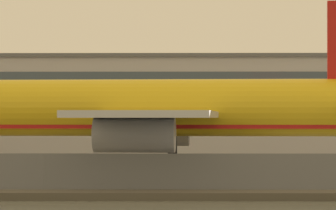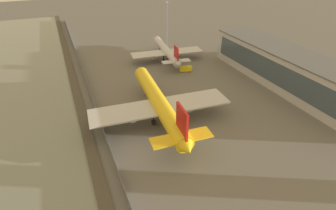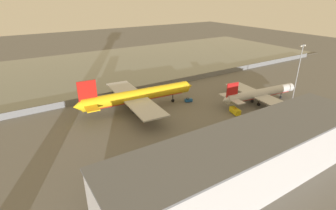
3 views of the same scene
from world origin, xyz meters
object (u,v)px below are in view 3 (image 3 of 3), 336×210
cargo_jet_yellow (137,96)px  baggage_tug (188,100)px  passenger_jet_silver (260,94)px  ops_van (235,111)px  apron_light_mast_apron_west (298,71)px

cargo_jet_yellow → baggage_tug: size_ratio=14.45×
passenger_jet_silver → ops_van: size_ratio=7.17×
cargo_jet_yellow → baggage_tug: 23.04m
passenger_jet_silver → baggage_tug: passenger_jet_silver is taller
cargo_jet_yellow → ops_van: cargo_jet_yellow is taller
baggage_tug → apron_light_mast_apron_west: bearing=148.9°
cargo_jet_yellow → apron_light_mast_apron_west: size_ratio=2.07×
ops_van → cargo_jet_yellow: bearing=-39.0°
baggage_tug → apron_light_mast_apron_west: apron_light_mast_apron_west is taller
passenger_jet_silver → ops_van: passenger_jet_silver is taller
cargo_jet_yellow → apron_light_mast_apron_west: 67.46m
passenger_jet_silver → ops_van: (16.52, 2.43, -3.04)m
cargo_jet_yellow → apron_light_mast_apron_west: bearing=155.3°
cargo_jet_yellow → passenger_jet_silver: (-46.49, 21.80, -1.43)m
passenger_jet_silver → baggage_tug: 30.10m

